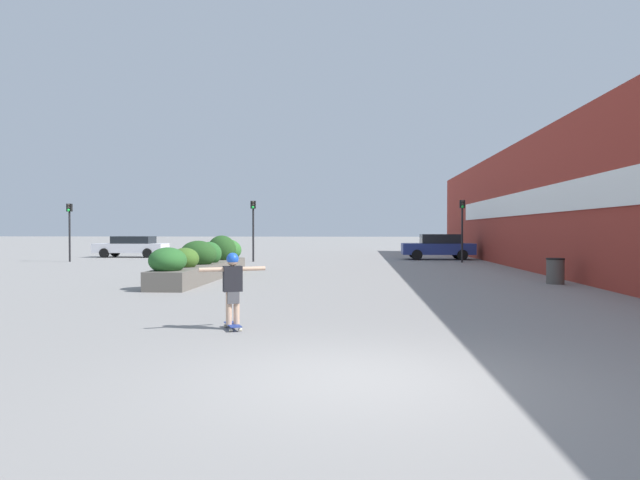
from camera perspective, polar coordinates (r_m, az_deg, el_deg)
The scene contains 11 objects.
ground_plane at distance 7.26m, azimuth 3.65°, elevation -13.62°, with size 300.00×300.00×0.00m, color gray.
building_wall_right at distance 27.00m, azimuth 20.77°, elevation 3.44°, with size 0.67×46.54×6.02m.
planter_box at distance 21.97m, azimuth -11.38°, elevation -2.15°, with size 1.38×9.23×1.61m.
skateboard at distance 10.75m, azimuth -8.72°, elevation -8.44°, with size 0.47×0.72×0.09m.
skateboarder at distance 10.65m, azimuth -8.73°, elevation -4.07°, with size 1.15×0.58×1.32m.
trash_bin at distance 20.97m, azimuth 22.47°, elevation -2.88°, with size 0.61×0.61×0.88m.
car_leftmost at distance 40.38m, azimuth -18.32°, elevation -0.58°, with size 4.71×1.90×1.41m.
car_center_left at distance 36.17m, azimuth 11.76°, elevation -0.62°, with size 4.40×2.02×1.57m.
traffic_light_left at distance 33.18m, azimuth -6.70°, elevation 1.97°, with size 0.28×0.30×3.52m.
traffic_light_right at distance 33.02m, azimuth 14.04°, elevation 1.95°, with size 0.28×0.30×3.52m.
traffic_light_far_left at distance 35.88m, azimuth -23.78°, elevation 1.66°, with size 0.28×0.30×3.35m.
Camera 1 is at (0.02, -7.03, 1.83)m, focal length 32.00 mm.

